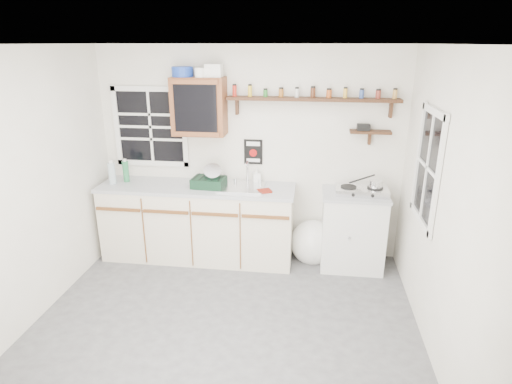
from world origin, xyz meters
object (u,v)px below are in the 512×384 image
Objects in this scene: main_cabinet at (198,222)px; spice_shelf at (313,98)px; right_cabinet at (352,230)px; hotplate at (362,191)px; upper_cabinet at (199,107)px; dish_rack at (210,180)px.

spice_shelf is (1.31, 0.21, 1.47)m from main_cabinet.
main_cabinet is 2.54× the size of right_cabinet.
main_cabinet is 1.96m from hotplate.
main_cabinet is at bearing -103.68° from upper_cabinet.
right_cabinet is 1.57m from spice_shelf.
right_cabinet is 1.56× the size of hotplate.
spice_shelf is 1.16m from hotplate.
dish_rack is 0.67× the size of hotplate.
dish_rack is at bearing -168.79° from spice_shelf.
right_cabinet is at bearing -19.69° from spice_shelf.
upper_cabinet reaches higher than spice_shelf.
dish_rack reaches higher than main_cabinet.
right_cabinet is 2.32× the size of dish_rack.
dish_rack is (-1.67, -0.04, 0.55)m from right_cabinet.
hotplate is at bearing 0.16° from main_cabinet.
right_cabinet is 0.48× the size of spice_shelf.
upper_cabinet reaches higher than hotplate.
hotplate reaches higher than right_cabinet.
right_cabinet is at bearing 0.79° from main_cabinet.
spice_shelf reaches higher than dish_rack.
hotplate is at bearing -17.89° from right_cabinet.
upper_cabinet is at bearing -176.89° from spice_shelf.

